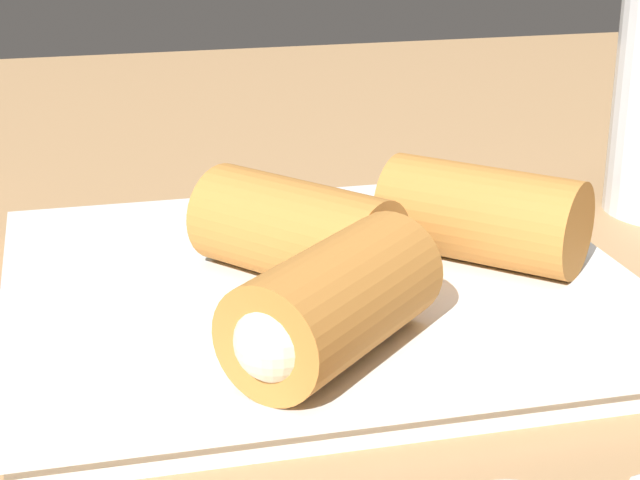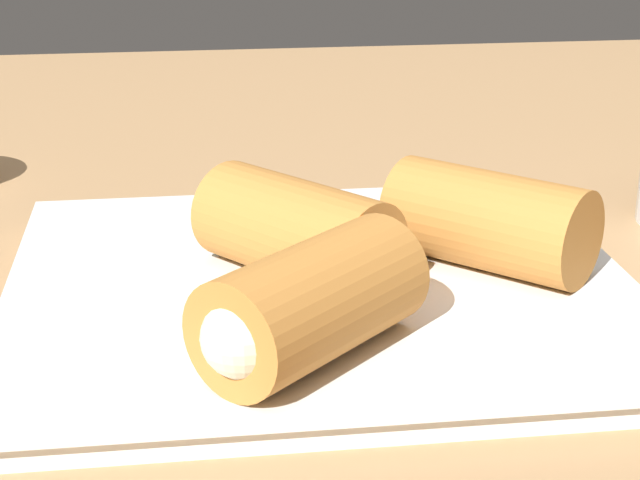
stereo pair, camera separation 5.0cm
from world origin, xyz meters
TOP-DOWN VIEW (x-y plane):
  - table_surface at (0.00, 0.00)cm, footprint 180.00×140.00cm
  - serving_plate at (-1.43, 2.44)cm, footprint 29.47×26.82cm
  - roll_front_left at (-3.18, -6.06)cm, footprint 10.26×10.09cm
  - roll_front_right at (6.46, 3.08)cm, footprint 10.23×10.13cm
  - roll_back_left at (-2.82, 3.03)cm, footprint 9.80×10.46cm

SIDE VIEW (x-z plane):
  - table_surface at x=0.00cm, z-range 0.00..2.00cm
  - serving_plate at x=-1.43cm, z-range 2.01..3.51cm
  - roll_front_left at x=-3.18cm, z-range 3.50..8.26cm
  - roll_front_right at x=6.46cm, z-range 3.50..8.26cm
  - roll_back_left at x=-2.82cm, z-range 3.50..8.26cm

